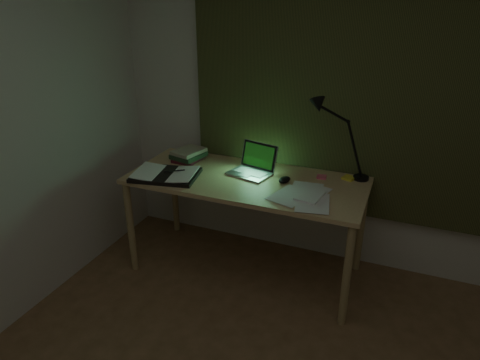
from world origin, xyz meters
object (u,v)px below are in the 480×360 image
(laptop, at_px, (249,161))
(desk_lamp, at_px, (366,140))
(desk, at_px, (246,226))
(loose_papers, at_px, (303,194))
(book_stack, at_px, (189,154))
(open_textbook, at_px, (166,174))

(laptop, distance_m, desk_lamp, 0.83)
(desk, height_order, laptop, laptop)
(desk, bearing_deg, loose_papers, -13.92)
(desk, xyz_separation_m, book_stack, (-0.56, 0.17, 0.44))
(laptop, xyz_separation_m, loose_papers, (0.46, -0.19, -0.10))
(open_textbook, bearing_deg, laptop, 14.67)
(desk, height_order, desk_lamp, desk_lamp)
(laptop, bearing_deg, desk, -71.81)
(open_textbook, bearing_deg, desk, 7.85)
(desk, distance_m, desk_lamp, 1.08)
(desk, distance_m, laptop, 0.50)
(desk_lamp, bearing_deg, laptop, -173.69)
(laptop, xyz_separation_m, book_stack, (-0.56, 0.10, -0.06))
(desk, xyz_separation_m, desk_lamp, (0.77, 0.30, 0.69))
(desk, relative_size, loose_papers, 4.76)
(book_stack, relative_size, loose_papers, 0.68)
(laptop, relative_size, desk_lamp, 0.56)
(laptop, distance_m, book_stack, 0.57)
(open_textbook, xyz_separation_m, loose_papers, (1.01, 0.08, -0.01))
(laptop, bearing_deg, desk_lamp, 30.26)
(laptop, height_order, open_textbook, laptop)
(loose_papers, relative_size, desk_lamp, 0.60)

